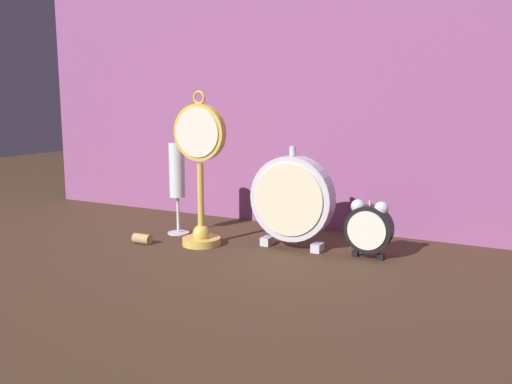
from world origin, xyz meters
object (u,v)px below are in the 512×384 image
Objects in this scene: alarm_clock_twin_bell at (369,226)px; champagne_flute at (177,177)px; wine_cork at (143,238)px; mantel_clock_silver at (292,199)px; pocket_watch_on_stand at (200,171)px.

champagne_flute is at bearing -179.03° from alarm_clock_twin_bell.
wine_cork is (-0.02, -0.11, -0.12)m from champagne_flute.
champagne_flute is at bearing -179.42° from mantel_clock_silver.
alarm_clock_twin_bell is at bearing 0.97° from champagne_flute.
mantel_clock_silver reaches higher than wine_cork.
pocket_watch_on_stand is 7.94× the size of wine_cork.
pocket_watch_on_stand reaches higher than alarm_clock_twin_bell.
alarm_clock_twin_bell is 0.46m from champagne_flute.
alarm_clock_twin_bell is 0.55× the size of champagne_flute.
wine_cork is (-0.12, -0.05, -0.15)m from pocket_watch_on_stand.
alarm_clock_twin_bell is at bearing 11.25° from pocket_watch_on_stand.
champagne_flute is at bearing 149.17° from pocket_watch_on_stand.
mantel_clock_silver is at bearing 19.28° from pocket_watch_on_stand.
pocket_watch_on_stand is at bearing 21.33° from wine_cork.
champagne_flute is (-0.46, -0.01, 0.07)m from alarm_clock_twin_bell.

